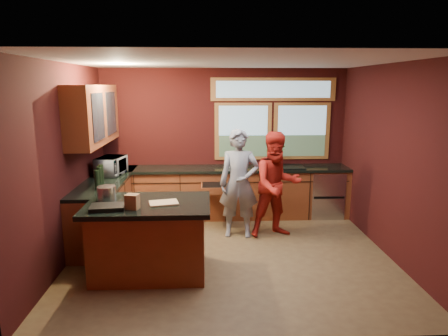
{
  "coord_description": "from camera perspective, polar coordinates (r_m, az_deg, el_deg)",
  "views": [
    {
      "loc": [
        -0.33,
        -5.39,
        2.4
      ],
      "look_at": [
        -0.08,
        0.4,
        1.19
      ],
      "focal_mm": 32.0,
      "sensor_mm": 36.0,
      "label": 1
    }
  ],
  "objects": [
    {
      "name": "potted_plant",
      "position": [
        7.36,
        7.37,
        1.78
      ],
      "size": [
        0.37,
        0.32,
        0.41
      ],
      "primitive_type": "imported",
      "color": "#999999",
      "rests_on": "back_counter"
    },
    {
      "name": "floor",
      "position": [
        5.91,
        0.93,
        -12.18
      ],
      "size": [
        4.5,
        4.5,
        0.0
      ],
      "primitive_type": "plane",
      "color": "brown",
      "rests_on": "ground"
    },
    {
      "name": "cutting_board",
      "position": [
        5.06,
        -8.6,
        -4.94
      ],
      "size": [
        0.4,
        0.32,
        0.02
      ],
      "primitive_type": "cube",
      "rotation": [
        0.0,
        0.0,
        0.22
      ],
      "color": "tan",
      "rests_on": "island"
    },
    {
      "name": "stock_pot",
      "position": [
        5.36,
        -16.42,
        -3.46
      ],
      "size": [
        0.24,
        0.24,
        0.18
      ],
      "primitive_type": "cylinder",
      "color": "#BCBCC1",
      "rests_on": "island"
    },
    {
      "name": "island",
      "position": [
        5.29,
        -10.57,
        -9.74
      ],
      "size": [
        1.55,
        1.05,
        0.95
      ],
      "color": "brown",
      "rests_on": "floor"
    },
    {
      "name": "paper_towel",
      "position": [
        7.22,
        0.57,
        1.18
      ],
      "size": [
        0.12,
        0.12,
        0.28
      ],
      "primitive_type": "cylinder",
      "color": "silver",
      "rests_on": "back_counter"
    },
    {
      "name": "paper_bag",
      "position": [
        4.9,
        -12.96,
        -4.71
      ],
      "size": [
        0.18,
        0.16,
        0.18
      ],
      "primitive_type": "cube",
      "rotation": [
        0.0,
        0.0,
        -0.27
      ],
      "color": "brown",
      "rests_on": "island"
    },
    {
      "name": "black_tray",
      "position": [
        4.98,
        -16.33,
        -5.39
      ],
      "size": [
        0.43,
        0.33,
        0.05
      ],
      "primitive_type": "cube",
      "rotation": [
        0.0,
        0.0,
        0.13
      ],
      "color": "black",
      "rests_on": "island"
    },
    {
      "name": "microwave",
      "position": [
        6.88,
        -15.82,
        0.29
      ],
      "size": [
        0.47,
        0.61,
        0.3
      ],
      "primitive_type": "imported",
      "rotation": [
        0.0,
        0.0,
        1.38
      ],
      "color": "#999999",
      "rests_on": "left_counter"
    },
    {
      "name": "back_counter",
      "position": [
        7.37,
        1.69,
        -3.45
      ],
      "size": [
        4.5,
        0.64,
        0.93
      ],
      "color": "brown",
      "rests_on": "floor"
    },
    {
      "name": "person_grey",
      "position": [
        6.33,
        2.16,
        -2.23
      ],
      "size": [
        0.68,
        0.48,
        1.74
      ],
      "primitive_type": "imported",
      "rotation": [
        0.0,
        0.0,
        -0.11
      ],
      "color": "slate",
      "rests_on": "floor"
    },
    {
      "name": "room_shell",
      "position": [
        5.75,
        -5.19,
        5.74
      ],
      "size": [
        4.52,
        4.02,
        2.71
      ],
      "color": "black",
      "rests_on": "ground"
    },
    {
      "name": "person_red",
      "position": [
        6.39,
        7.55,
        -2.4
      ],
      "size": [
        0.94,
        0.8,
        1.69
      ],
      "primitive_type": "imported",
      "rotation": [
        0.0,
        0.0,
        0.21
      ],
      "color": "#A41B13",
      "rests_on": "floor"
    },
    {
      "name": "left_counter",
      "position": [
        6.73,
        -16.4,
        -5.4
      ],
      "size": [
        0.64,
        2.3,
        0.93
      ],
      "color": "brown",
      "rests_on": "floor"
    }
  ]
}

